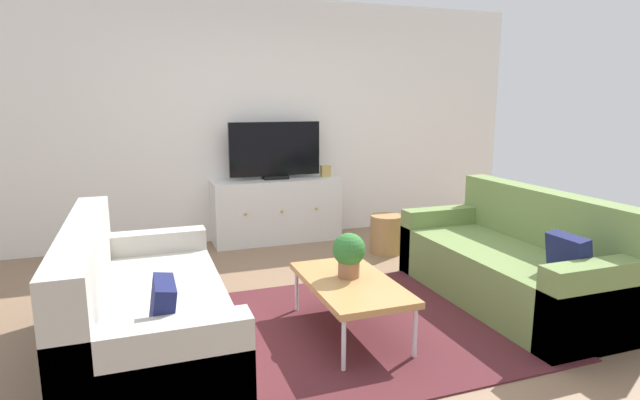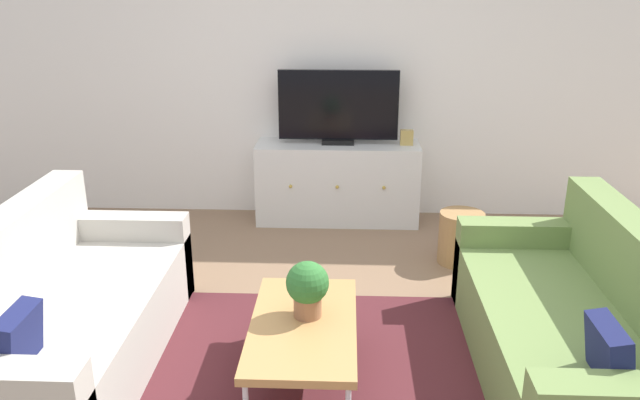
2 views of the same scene
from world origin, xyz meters
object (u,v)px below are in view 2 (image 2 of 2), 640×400
potted_plant (307,287)px  tv_console (338,183)px  couch_left_side (55,322)px  flat_screen_tv (338,107)px  couch_right_side (583,334)px  coffee_table (303,327)px  mantel_clock (407,137)px  wicker_basket (461,238)px

potted_plant → tv_console: size_ratio=0.22×
couch_left_side → flat_screen_tv: flat_screen_tv is taller
couch_right_side → coffee_table: bearing=-176.4°
couch_left_side → potted_plant: (1.40, -0.02, 0.26)m
potted_plant → mantel_clock: bearing=73.3°
potted_plant → couch_right_side: bearing=0.9°
couch_left_side → mantel_clock: couch_left_side is taller
tv_console → flat_screen_tv: (0.00, 0.02, 0.68)m
flat_screen_tv → wicker_basket: size_ratio=2.56×
tv_console → mantel_clock: bearing=0.0°
couch_left_side → coffee_table: (1.38, -0.09, 0.06)m
mantel_clock → wicker_basket: bearing=-66.7°
coffee_table → potted_plant: 0.22m
flat_screen_tv → couch_right_side: bearing=-60.5°
potted_plant → wicker_basket: potted_plant is taller
potted_plant → tv_console: bearing=87.1°
couch_left_side → flat_screen_tv: 2.93m
wicker_basket → coffee_table: bearing=-124.4°
coffee_table → tv_console: bearing=86.8°
couch_left_side → potted_plant: couch_left_side is taller
potted_plant → mantel_clock: size_ratio=2.39×
potted_plant → flat_screen_tv: bearing=87.1°
couch_left_side → coffee_table: 1.39m
couch_right_side → mantel_clock: size_ratio=14.70×
potted_plant → flat_screen_tv: flat_screen_tv is taller
tv_console → flat_screen_tv: 0.68m
coffee_table → tv_console: size_ratio=0.71×
coffee_table → flat_screen_tv: flat_screen_tv is taller
mantel_clock → flat_screen_tv: bearing=178.1°
couch_right_side → coffee_table: 1.50m
potted_plant → mantel_clock: mantel_clock is taller
coffee_table → wicker_basket: wicker_basket is taller
couch_left_side → flat_screen_tv: size_ratio=1.85×
couch_right_side → mantel_clock: 2.54m
couch_right_side → flat_screen_tv: flat_screen_tv is taller
flat_screen_tv → couch_left_side: bearing=-122.5°
couch_left_side → couch_right_side: size_ratio=1.00×
couch_right_side → tv_console: 2.74m
couch_right_side → coffee_table: size_ratio=1.88×
coffee_table → mantel_clock: mantel_clock is taller
tv_console → couch_left_side: bearing=-122.7°
tv_console → wicker_basket: (0.96, -0.85, -0.15)m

